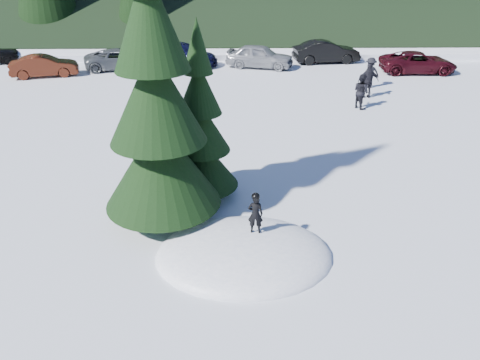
{
  "coord_description": "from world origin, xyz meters",
  "views": [
    {
      "loc": [
        -0.27,
        -9.71,
        7.04
      ],
      "look_at": [
        -0.06,
        2.08,
        1.1
      ],
      "focal_mm": 35.0,
      "sensor_mm": 36.0,
      "label": 1
    }
  ],
  "objects_px": {
    "adult_1": "(368,81)",
    "car_4": "(260,56)",
    "spruce_short": "(201,133)",
    "spruce_tall": "(156,108)",
    "car_3": "(182,54)",
    "car_5": "(326,52)",
    "child_skier": "(255,214)",
    "adult_0": "(361,91)",
    "car_1": "(44,66)",
    "car_6": "(418,62)",
    "car_2": "(121,59)",
    "adult_2": "(370,73)"
  },
  "relations": [
    {
      "from": "adult_0",
      "to": "car_2",
      "type": "relative_size",
      "value": 0.37
    },
    {
      "from": "spruce_short",
      "to": "car_4",
      "type": "bearing_deg",
      "value": 80.96
    },
    {
      "from": "car_1",
      "to": "child_skier",
      "type": "bearing_deg",
      "value": -161.5
    },
    {
      "from": "child_skier",
      "to": "car_2",
      "type": "height_order",
      "value": "child_skier"
    },
    {
      "from": "car_3",
      "to": "car_5",
      "type": "xyz_separation_m",
      "value": [
        9.5,
        0.52,
        0.01
      ]
    },
    {
      "from": "spruce_short",
      "to": "adult_1",
      "type": "xyz_separation_m",
      "value": [
        7.87,
        10.41,
        -1.23
      ]
    },
    {
      "from": "adult_0",
      "to": "spruce_short",
      "type": "bearing_deg",
      "value": 112.91
    },
    {
      "from": "car_1",
      "to": "car_5",
      "type": "xyz_separation_m",
      "value": [
        17.36,
        3.34,
        0.08
      ]
    },
    {
      "from": "car_1",
      "to": "car_5",
      "type": "distance_m",
      "value": 17.68
    },
    {
      "from": "spruce_tall",
      "to": "adult_2",
      "type": "relative_size",
      "value": 5.25
    },
    {
      "from": "car_4",
      "to": "spruce_tall",
      "type": "bearing_deg",
      "value": -175.71
    },
    {
      "from": "child_skier",
      "to": "adult_0",
      "type": "relative_size",
      "value": 0.64
    },
    {
      "from": "spruce_tall",
      "to": "car_4",
      "type": "height_order",
      "value": "spruce_tall"
    },
    {
      "from": "car_3",
      "to": "car_6",
      "type": "relative_size",
      "value": 1.06
    },
    {
      "from": "child_skier",
      "to": "car_3",
      "type": "xyz_separation_m",
      "value": [
        -3.81,
        20.71,
        -0.3
      ]
    },
    {
      "from": "child_skier",
      "to": "car_1",
      "type": "relative_size",
      "value": 0.27
    },
    {
      "from": "adult_0",
      "to": "car_2",
      "type": "xyz_separation_m",
      "value": [
        -13.12,
        8.19,
        -0.2
      ]
    },
    {
      "from": "adult_2",
      "to": "car_3",
      "type": "bearing_deg",
      "value": -37.23
    },
    {
      "from": "car_3",
      "to": "car_5",
      "type": "distance_m",
      "value": 9.52
    },
    {
      "from": "car_5",
      "to": "child_skier",
      "type": "bearing_deg",
      "value": 157.82
    },
    {
      "from": "child_skier",
      "to": "car_3",
      "type": "bearing_deg",
      "value": -73.82
    },
    {
      "from": "adult_0",
      "to": "car_5",
      "type": "bearing_deg",
      "value": -28.69
    },
    {
      "from": "adult_1",
      "to": "child_skier",
      "type": "bearing_deg",
      "value": 67.12
    },
    {
      "from": "spruce_tall",
      "to": "car_4",
      "type": "xyz_separation_m",
      "value": [
        3.72,
        18.47,
        -2.6
      ]
    },
    {
      "from": "adult_2",
      "to": "car_2",
      "type": "distance_m",
      "value": 15.23
    },
    {
      "from": "car_3",
      "to": "car_6",
      "type": "distance_m",
      "value": 14.8
    },
    {
      "from": "car_2",
      "to": "car_4",
      "type": "relative_size",
      "value": 1.05
    },
    {
      "from": "spruce_short",
      "to": "car_1",
      "type": "distance_m",
      "value": 18.22
    },
    {
      "from": "spruce_short",
      "to": "car_1",
      "type": "height_order",
      "value": "spruce_short"
    },
    {
      "from": "adult_1",
      "to": "car_4",
      "type": "distance_m",
      "value": 8.42
    },
    {
      "from": "spruce_tall",
      "to": "car_3",
      "type": "xyz_separation_m",
      "value": [
        -1.31,
        19.26,
        -2.62
      ]
    },
    {
      "from": "spruce_tall",
      "to": "car_2",
      "type": "bearing_deg",
      "value": 105.44
    },
    {
      "from": "adult_0",
      "to": "adult_1",
      "type": "bearing_deg",
      "value": -52.99
    },
    {
      "from": "child_skier",
      "to": "car_2",
      "type": "relative_size",
      "value": 0.24
    },
    {
      "from": "car_1",
      "to": "car_4",
      "type": "distance_m",
      "value": 13.05
    },
    {
      "from": "car_2",
      "to": "adult_2",
      "type": "bearing_deg",
      "value": -121.35
    },
    {
      "from": "adult_1",
      "to": "car_1",
      "type": "relative_size",
      "value": 0.45
    },
    {
      "from": "car_3",
      "to": "adult_2",
      "type": "bearing_deg",
      "value": -94.21
    },
    {
      "from": "car_3",
      "to": "car_6",
      "type": "xyz_separation_m",
      "value": [
        14.62,
        -2.3,
        -0.07
      ]
    },
    {
      "from": "spruce_short",
      "to": "car_3",
      "type": "xyz_separation_m",
      "value": [
        -2.31,
        17.86,
        -1.4
      ]
    },
    {
      "from": "spruce_short",
      "to": "car_5",
      "type": "distance_m",
      "value": 19.78
    },
    {
      "from": "adult_1",
      "to": "car_4",
      "type": "bearing_deg",
      "value": -49.48
    },
    {
      "from": "spruce_tall",
      "to": "adult_0",
      "type": "relative_size",
      "value": 5.24
    },
    {
      "from": "car_4",
      "to": "adult_0",
      "type": "bearing_deg",
      "value": -136.89
    },
    {
      "from": "car_2",
      "to": "car_3",
      "type": "height_order",
      "value": "car_3"
    },
    {
      "from": "spruce_short",
      "to": "car_4",
      "type": "height_order",
      "value": "spruce_short"
    },
    {
      "from": "adult_0",
      "to": "car_4",
      "type": "distance_m",
      "value": 9.44
    },
    {
      "from": "car_2",
      "to": "car_5",
      "type": "xyz_separation_m",
      "value": [
        13.24,
        1.5,
        0.1
      ]
    },
    {
      "from": "adult_2",
      "to": "car_3",
      "type": "height_order",
      "value": "adult_2"
    },
    {
      "from": "spruce_short",
      "to": "car_2",
      "type": "height_order",
      "value": "spruce_short"
    }
  ]
}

